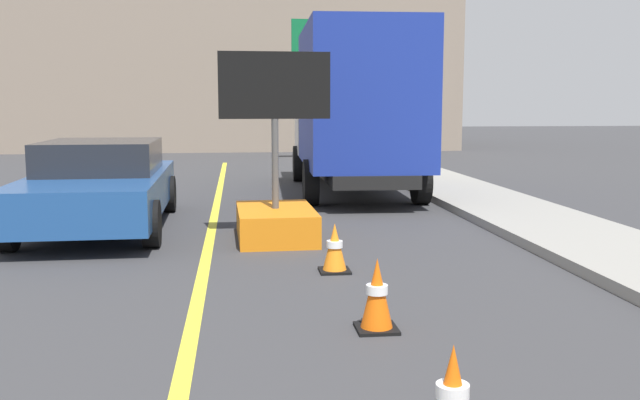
% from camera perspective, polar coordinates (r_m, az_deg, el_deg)
% --- Properties ---
extents(lane_center_stripe, '(0.14, 36.00, 0.01)m').
position_cam_1_polar(lane_center_stripe, '(6.04, -10.56, -11.24)').
color(lane_center_stripe, yellow).
rests_on(lane_center_stripe, ground).
extents(arrow_board_trailer, '(1.60, 1.83, 2.70)m').
position_cam_1_polar(arrow_board_trailer, '(10.25, -3.63, -0.51)').
color(arrow_board_trailer, orange).
rests_on(arrow_board_trailer, ground).
extents(box_truck, '(2.63, 6.86, 3.53)m').
position_cam_1_polar(box_truck, '(15.42, 2.83, 7.53)').
color(box_truck, black).
rests_on(box_truck, ground).
extents(pickup_car, '(2.19, 4.95, 1.38)m').
position_cam_1_polar(pickup_car, '(11.63, -17.43, 1.22)').
color(pickup_car, navy).
rests_on(pickup_car, ground).
extents(highway_guide_sign, '(2.79, 0.30, 5.00)m').
position_cam_1_polar(highway_guide_sign, '(24.54, 2.19, 11.23)').
color(highway_guide_sign, gray).
rests_on(highway_guide_sign, ground).
extents(far_building_block, '(19.62, 9.84, 6.55)m').
position_cam_1_polar(far_building_block, '(33.64, -7.52, 9.99)').
color(far_building_block, gray).
rests_on(far_building_block, ground).
extents(traffic_cone_near_sign, '(0.36, 0.36, 0.63)m').
position_cam_1_polar(traffic_cone_near_sign, '(4.18, 10.70, -15.65)').
color(traffic_cone_near_sign, black).
rests_on(traffic_cone_near_sign, ground).
extents(traffic_cone_mid_lane, '(0.36, 0.36, 0.64)m').
position_cam_1_polar(traffic_cone_mid_lane, '(6.17, 4.65, -7.71)').
color(traffic_cone_mid_lane, black).
rests_on(traffic_cone_mid_lane, ground).
extents(traffic_cone_far_lane, '(0.36, 0.36, 0.58)m').
position_cam_1_polar(traffic_cone_far_lane, '(8.24, 1.20, -3.94)').
color(traffic_cone_far_lane, black).
rests_on(traffic_cone_far_lane, ground).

